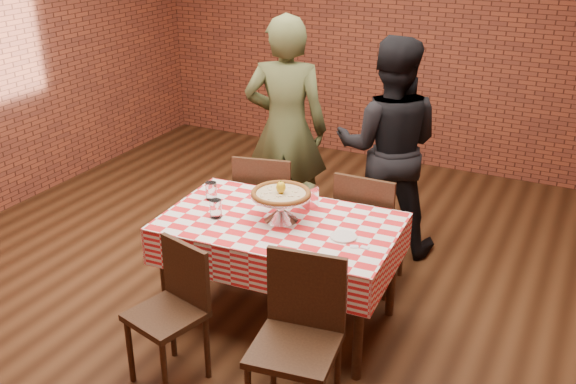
% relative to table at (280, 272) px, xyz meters
% --- Properties ---
extents(ground, '(6.00, 6.00, 0.00)m').
position_rel_table_xyz_m(ground, '(-0.36, 0.32, -0.38)').
color(ground, black).
rests_on(ground, ground).
extents(back_wall, '(5.50, 0.00, 5.50)m').
position_rel_table_xyz_m(back_wall, '(-0.36, 3.32, 1.08)').
color(back_wall, brown).
rests_on(back_wall, ground).
extents(table, '(1.53, 0.97, 0.75)m').
position_rel_table_xyz_m(table, '(0.00, 0.00, 0.00)').
color(table, '#3D2615').
rests_on(table, ground).
extents(tablecloth, '(1.57, 1.01, 0.26)m').
position_rel_table_xyz_m(tablecloth, '(-0.00, 0.00, 0.25)').
color(tablecloth, red).
rests_on(tablecloth, table).
extents(pizza_stand, '(0.42, 0.42, 0.17)m').
position_rel_table_xyz_m(pizza_stand, '(-0.00, 0.02, 0.47)').
color(pizza_stand, silver).
rests_on(pizza_stand, tablecloth).
extents(pizza, '(0.41, 0.41, 0.03)m').
position_rel_table_xyz_m(pizza, '(-0.00, 0.02, 0.56)').
color(pizza, '#C3B38D').
rests_on(pizza, pizza_stand).
extents(lemon, '(0.07, 0.07, 0.08)m').
position_rel_table_xyz_m(lemon, '(-0.00, 0.02, 0.61)').
color(lemon, yellow).
rests_on(lemon, pizza).
extents(water_glass_left, '(0.08, 0.08, 0.12)m').
position_rel_table_xyz_m(water_glass_left, '(-0.39, -0.14, 0.44)').
color(water_glass_left, white).
rests_on(water_glass_left, tablecloth).
extents(water_glass_right, '(0.08, 0.08, 0.12)m').
position_rel_table_xyz_m(water_glass_right, '(-0.58, 0.09, 0.44)').
color(water_glass_right, white).
rests_on(water_glass_right, tablecloth).
extents(side_plate, '(0.17, 0.17, 0.01)m').
position_rel_table_xyz_m(side_plate, '(0.45, -0.03, 0.39)').
color(side_plate, white).
rests_on(side_plate, tablecloth).
extents(sweetener_packet_a, '(0.06, 0.05, 0.00)m').
position_rel_table_xyz_m(sweetener_packet_a, '(0.55, -0.11, 0.39)').
color(sweetener_packet_a, white).
rests_on(sweetener_packet_a, tablecloth).
extents(sweetener_packet_b, '(0.05, 0.04, 0.00)m').
position_rel_table_xyz_m(sweetener_packet_b, '(0.61, -0.10, 0.39)').
color(sweetener_packet_b, white).
rests_on(sweetener_packet_b, tablecloth).
extents(condiment_caddy, '(0.13, 0.12, 0.15)m').
position_rel_table_xyz_m(condiment_caddy, '(0.07, 0.28, 0.46)').
color(condiment_caddy, silver).
rests_on(condiment_caddy, tablecloth).
extents(chair_near_left, '(0.46, 0.46, 0.86)m').
position_rel_table_xyz_m(chair_near_left, '(-0.31, -0.84, 0.05)').
color(chair_near_left, '#3D2615').
rests_on(chair_near_left, ground).
extents(chair_near_right, '(0.50, 0.50, 0.93)m').
position_rel_table_xyz_m(chair_near_right, '(0.49, -0.78, 0.09)').
color(chair_near_right, '#3D2615').
rests_on(chair_near_right, ground).
extents(chair_far_left, '(0.53, 0.53, 0.92)m').
position_rel_table_xyz_m(chair_far_left, '(-0.48, 0.74, 0.09)').
color(chair_far_left, '#3D2615').
rests_on(chair_far_left, ground).
extents(chair_far_right, '(0.44, 0.44, 0.92)m').
position_rel_table_xyz_m(chair_far_right, '(0.36, 0.74, 0.08)').
color(chair_far_right, '#3D2615').
rests_on(chair_far_right, ground).
extents(diner_olive, '(0.78, 0.63, 1.87)m').
position_rel_table_xyz_m(diner_olive, '(-0.56, 1.21, 0.56)').
color(diner_olive, '#454D2B').
rests_on(diner_olive, ground).
extents(diner_black, '(0.99, 0.85, 1.75)m').
position_rel_table_xyz_m(diner_black, '(0.27, 1.33, 0.50)').
color(diner_black, black).
rests_on(diner_black, ground).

